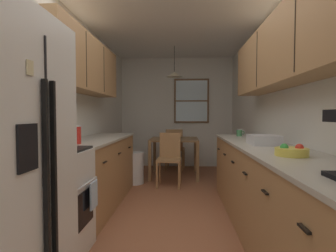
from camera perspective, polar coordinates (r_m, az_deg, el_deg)
The scene contains 23 objects.
ground_plane at distance 3.72m, azimuth 0.83°, elevation -16.57°, with size 12.00×12.00×0.00m, color #995B3D.
wall_left at distance 3.82m, azimuth -19.88°, elevation 3.27°, with size 0.10×9.00×2.55m, color silver.
wall_right at distance 3.71m, azimuth 22.18°, elevation 3.27°, with size 0.10×9.00×2.55m, color silver.
wall_back at distance 6.16m, azimuth 1.87°, elevation 3.00°, with size 4.40×0.10×2.55m, color silver.
ceiling_slab at distance 3.78m, azimuth 0.85°, elevation 23.87°, with size 4.40×9.00×0.08m, color white.
stove_range at distance 2.47m, azimuth -25.38°, elevation -15.13°, with size 0.66×0.66×1.10m.
microwave_over_range at distance 2.46m, azimuth -28.26°, elevation 12.46°, with size 0.39×0.60×0.31m.
counter_left at distance 3.65m, azimuth -15.38°, elevation -9.65°, with size 0.64×1.98×0.90m.
upper_cabinets_left at distance 3.63m, azimuth -18.03°, elevation 12.65°, with size 0.33×2.06×0.70m.
counter_right at distance 2.78m, azimuth 21.57°, elevation -13.52°, with size 0.64×3.32×0.90m.
upper_cabinets_right at distance 2.75m, azimuth 25.22°, elevation 15.35°, with size 0.33×3.00×0.67m.
dining_table at distance 5.11m, azimuth 1.39°, elevation -4.02°, with size 0.92×0.88×0.75m.
dining_chair_near at distance 4.49m, azimuth 0.31°, elevation -6.68°, with size 0.42×0.42×0.90m.
dining_chair_far at distance 5.76m, azimuth 1.50°, elevation -4.67°, with size 0.43×0.43×0.90m.
pendant_light at distance 5.14m, azimuth 1.40°, elevation 11.33°, with size 0.30×0.30×0.60m.
back_window at distance 6.10m, azimuth 5.19°, elevation 5.51°, with size 0.81×0.05×1.03m.
trash_bin at distance 4.67m, azimuth -7.37°, elevation -9.13°, with size 0.32×0.32×0.55m, color silver.
storage_canister at distance 2.93m, azimuth -19.83°, elevation -1.78°, with size 0.13×0.13×0.20m.
dish_towel at distance 2.47m, azimuth -16.02°, elevation -14.32°, with size 0.02×0.16×0.24m, color silver.
mug_by_coffeemaker at distance 3.94m, azimuth 15.44°, elevation -1.51°, with size 0.12×0.08×0.09m.
mug_spare at distance 4.17m, azimuth 15.62°, elevation -1.29°, with size 0.11×0.08×0.09m.
fruit_bowl at distance 2.16m, azimuth 25.54°, elevation -5.00°, with size 0.24×0.24×0.09m.
dish_rack at distance 2.88m, azimuth 20.31°, elevation -2.87°, with size 0.28×0.34×0.10m, color silver.
Camera 1 is at (0.15, -2.51, 1.20)m, focal length 27.70 mm.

